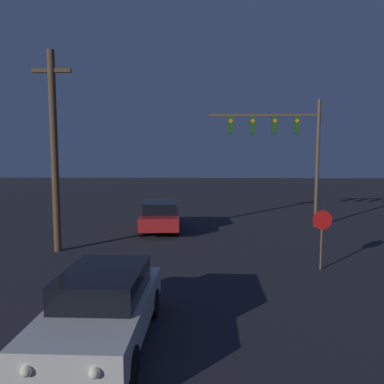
{
  "coord_description": "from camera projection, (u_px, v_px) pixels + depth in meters",
  "views": [
    {
      "loc": [
        0.39,
        0.35,
        3.9
      ],
      "look_at": [
        0.0,
        13.94,
        2.49
      ],
      "focal_mm": 35.0,
      "sensor_mm": 36.0,
      "label": 1
    }
  ],
  "objects": [
    {
      "name": "stop_sign",
      "position": [
        322.0,
        229.0,
        12.45
      ],
      "size": [
        0.64,
        0.07,
        2.02
      ],
      "color": "brown",
      "rests_on": "ground_plane"
    },
    {
      "name": "traffic_signal_mast",
      "position": [
        284.0,
        138.0,
        19.59
      ],
      "size": [
        5.81,
        0.3,
        6.69
      ],
      "color": "brown",
      "rests_on": "ground_plane"
    },
    {
      "name": "car_far",
      "position": [
        160.0,
        215.0,
        18.84
      ],
      "size": [
        2.17,
        4.48,
        1.5
      ],
      "rotation": [
        0.0,
        0.0,
        0.08
      ],
      "color": "#B21E1E",
      "rests_on": "ground_plane"
    },
    {
      "name": "utility_pole",
      "position": [
        54.0,
        149.0,
        14.58
      ],
      "size": [
        1.51,
        0.28,
        7.83
      ],
      "color": "brown",
      "rests_on": "ground_plane"
    },
    {
      "name": "car_near",
      "position": [
        103.0,
        306.0,
        7.66
      ],
      "size": [
        1.96,
        4.4,
        1.5
      ],
      "rotation": [
        0.0,
        0.0,
        3.13
      ],
      "color": "beige",
      "rests_on": "ground_plane"
    }
  ]
}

